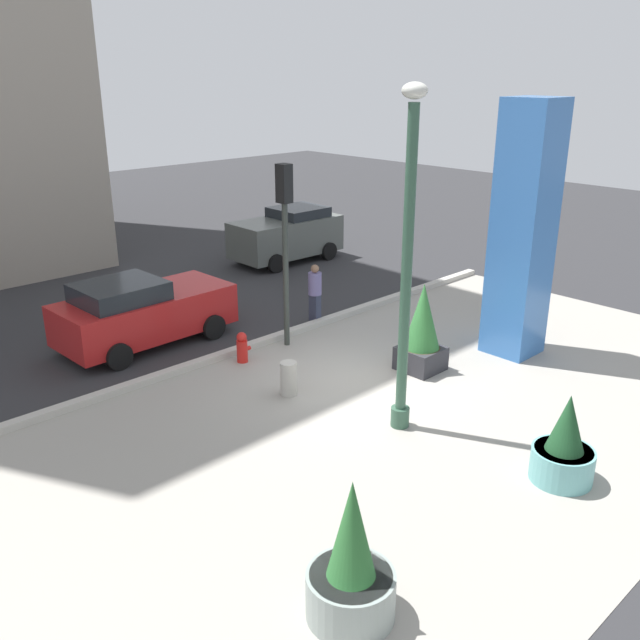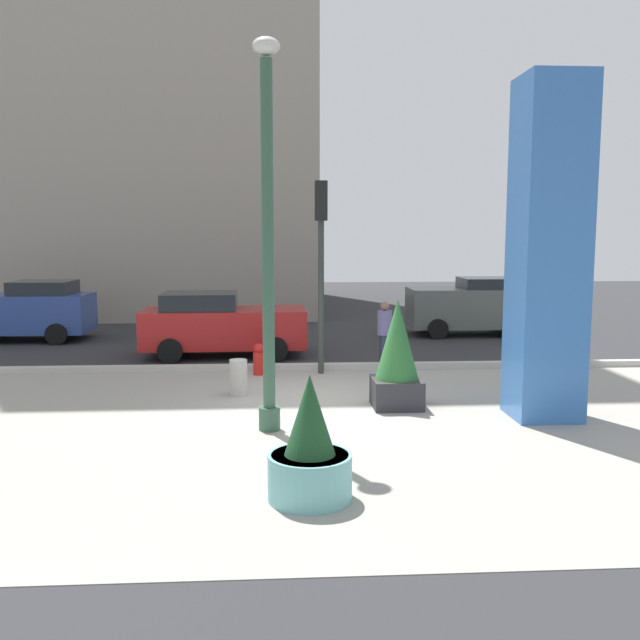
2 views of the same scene
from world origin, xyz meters
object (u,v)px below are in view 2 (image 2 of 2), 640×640
Objects in this scene: car_passing_lane at (221,324)px; pedestrian_on_sidewalk at (385,331)px; fire_hydrant at (259,360)px; traffic_light_far_side at (321,245)px; concrete_bollard at (238,378)px; potted_plant_near_left at (310,453)px; car_intersection at (471,306)px; potted_plant_near_right at (397,357)px; art_pillar_blue at (548,251)px; lamp_post at (268,246)px; car_curb_east at (28,311)px.

car_passing_lane is 4.55m from pedestrian_on_sidewalk.
traffic_light_far_side reaches higher than fire_hydrant.
potted_plant_near_left is at bearing -77.93° from concrete_bollard.
fire_hydrant is at bearing -137.87° from car_intersection.
potted_plant_near_right is 6.93m from car_passing_lane.
potted_plant_near_right is at bearing 161.05° from art_pillar_blue.
lamp_post is at bearing -149.73° from potted_plant_near_right.
car_intersection is 0.91× the size of car_passing_lane.
art_pillar_blue is at bearing -66.21° from pedestrian_on_sidewalk.
pedestrian_on_sidewalk is (3.43, 2.82, 0.54)m from concrete_bollard.
art_pillar_blue is (4.88, 0.54, -0.11)m from lamp_post.
car_intersection is 2.45× the size of pedestrian_on_sidewalk.
lamp_post reaches higher than car_passing_lane.
lamp_post is 4.80m from traffic_light_far_side.
car_intersection is at bearing 48.94° from concrete_bollard.
concrete_bollard is 10.89m from car_intersection.
art_pillar_blue reaches higher than fire_hydrant.
potted_plant_near_right reaches higher than car_curb_east.
lamp_post reaches higher than car_intersection.
art_pillar_blue reaches higher than car_passing_lane.
potted_plant_near_right is 0.46× the size of traffic_light_far_side.
fire_hydrant is at bearing -166.19° from pedestrian_on_sidewalk.
potted_plant_near_right reaches higher than potted_plant_near_left.
art_pillar_blue is 1.49× the size of car_intersection.
art_pillar_blue is at bearing -19.60° from concrete_bollard.
traffic_light_far_side is 2.74× the size of pedestrian_on_sidewalk.
concrete_bollard is 4.47m from pedestrian_on_sidewalk.
fire_hydrant is 1.00× the size of concrete_bollard.
car_intersection reaches higher than potted_plant_near_left.
art_pillar_blue reaches higher than potted_plant_near_right.
traffic_light_far_side reaches higher than concrete_bollard.
art_pillar_blue is at bearing -98.91° from car_intersection.
car_intersection is at bearing 24.07° from car_passing_lane.
pedestrian_on_sidewalk is (1.61, 0.67, -2.12)m from traffic_light_far_side.
potted_plant_near_right reaches higher than car_passing_lane.
traffic_light_far_side is (1.82, 2.14, 2.66)m from concrete_bollard.
art_pillar_blue is at bearing -38.13° from car_curb_east.
car_curb_east is at bearing 147.03° from traffic_light_far_side.
art_pillar_blue is 1.53× the size of car_curb_east.
potted_plant_near_left is 7.71m from fire_hydrant.
lamp_post is at bearing -103.96° from traffic_light_far_side.
lamp_post is 1.06× the size of art_pillar_blue.
potted_plant_near_right is 1.26× the size of pedestrian_on_sidewalk.
pedestrian_on_sidewalk is (4.16, -1.86, 0.04)m from car_passing_lane.
traffic_light_far_side is (1.16, 4.66, -0.06)m from lamp_post.
lamp_post is 12.70m from car_intersection.
art_pillar_blue is at bearing -18.95° from potted_plant_near_right.
art_pillar_blue is 7.07m from fire_hydrant.
lamp_post is at bearing -75.30° from concrete_bollard.
pedestrian_on_sidewalk is (2.77, 5.34, -2.18)m from lamp_post.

